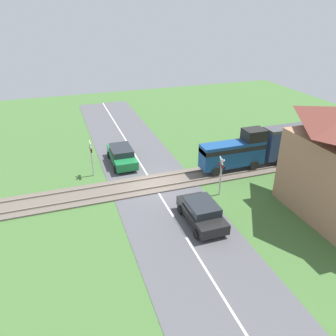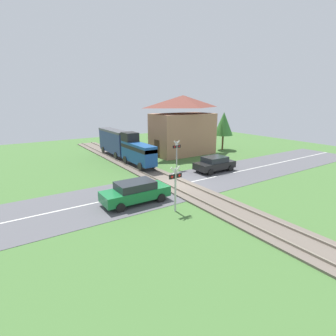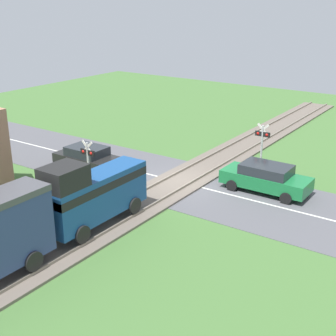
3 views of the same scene
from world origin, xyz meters
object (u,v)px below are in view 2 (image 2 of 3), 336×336
Objects in this scene: train at (123,145)px; crossing_signal_east_approach at (177,151)px; station_building at (183,126)px; car_near_crossing at (135,192)px; car_far_side at (215,164)px; crossing_signal_west_approach at (175,183)px; pedestrian_by_station at (141,151)px.

train is 6.70m from crossing_signal_east_approach.
station_building is at bearing -2.24° from train.
car_near_crossing is 1.13× the size of car_far_side.
station_building is (2.32, 8.32, 2.74)m from car_far_side.
train reaches higher than car_far_side.
crossing_signal_west_approach is (-2.92, -14.11, 0.01)m from train.
car_near_crossing is at bearing -143.03° from crossing_signal_east_approach.
station_building is (4.95, 5.72, 1.63)m from crossing_signal_east_approach.
pedestrian_by_station is (7.00, 12.33, -0.04)m from car_near_crossing.
car_far_side is 1.38× the size of crossing_signal_east_approach.
crossing_signal_east_approach is 6.94m from pedestrian_by_station.
crossing_signal_east_approach reaches higher than car_near_crossing.
car_near_crossing is at bearing 118.98° from crossing_signal_west_approach.
pedestrian_by_station is at bearing 92.34° from crossing_signal_east_approach.
train reaches higher than car_near_crossing.
train is 2.98m from pedestrian_by_station.
car_far_side is at bearing -57.25° from train.
train is at bearing -162.80° from pedestrian_by_station.
pedestrian_by_station is at bearing 69.57° from crossing_signal_west_approach.
car_far_side is (9.91, 2.88, -0.03)m from car_near_crossing.
car_far_side is 2.44× the size of pedestrian_by_station.
station_building reaches higher than crossing_signal_west_approach.
station_building reaches higher than car_near_crossing.
crossing_signal_west_approach is at bearing -128.02° from station_building.
crossing_signal_east_approach is at bearing -64.16° from train.
station_building reaches higher than pedestrian_by_station.
station_building reaches higher than car_far_side.
pedestrian_by_station is (-2.91, 9.45, -0.01)m from car_far_side.
train reaches higher than pedestrian_by_station.
crossing_signal_east_approach is (7.28, 5.48, 1.08)m from car_near_crossing.
train is 1.48× the size of station_building.
station_building is 6.02m from pedestrian_by_station.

